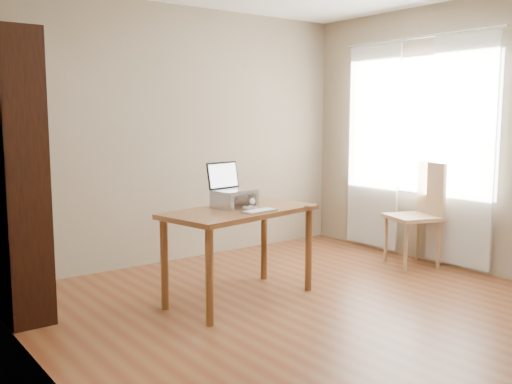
# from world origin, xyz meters

# --- Properties ---
(room) EXTENTS (4.04, 4.54, 2.64)m
(room) POSITION_xyz_m (0.03, 0.01, 1.30)
(room) COLOR brown
(room) RESTS_ON ground
(bookshelf) EXTENTS (0.30, 0.90, 2.10)m
(bookshelf) POSITION_xyz_m (-1.83, 1.55, 1.05)
(bookshelf) COLOR black
(bookshelf) RESTS_ON ground
(curtains) EXTENTS (0.03, 1.90, 2.25)m
(curtains) POSITION_xyz_m (1.92, 0.80, 1.17)
(curtains) COLOR white
(curtains) RESTS_ON ground
(desk) EXTENTS (1.36, 0.85, 0.75)m
(desk) POSITION_xyz_m (-0.30, 0.77, 0.64)
(desk) COLOR brown
(desk) RESTS_ON ground
(laptop_stand) EXTENTS (0.32, 0.25, 0.13)m
(laptop_stand) POSITION_xyz_m (-0.30, 0.85, 0.83)
(laptop_stand) COLOR silver
(laptop_stand) RESTS_ON desk
(laptop) EXTENTS (0.37, 0.33, 0.23)m
(laptop) POSITION_xyz_m (-0.30, 0.91, 0.94)
(laptop) COLOR silver
(laptop) RESTS_ON laptop_stand
(keyboard) EXTENTS (0.31, 0.17, 0.02)m
(keyboard) POSITION_xyz_m (-0.28, 0.55, 0.76)
(keyboard) COLOR silver
(keyboard) RESTS_ON desk
(coaster) EXTENTS (0.10, 0.10, 0.01)m
(coaster) POSITION_xyz_m (0.24, 0.55, 0.75)
(coaster) COLOR brown
(coaster) RESTS_ON desk
(cat) EXTENTS (0.25, 0.48, 0.15)m
(cat) POSITION_xyz_m (-0.27, 0.89, 0.82)
(cat) COLOR #3F3732
(cat) RESTS_ON desk
(chair) EXTENTS (0.58, 0.58, 1.03)m
(chair) POSITION_xyz_m (1.78, 0.62, 0.56)
(chair) COLOR tan
(chair) RESTS_ON ground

